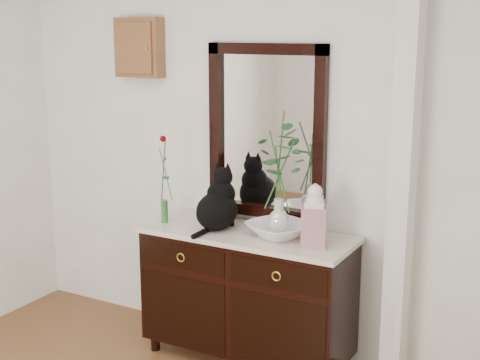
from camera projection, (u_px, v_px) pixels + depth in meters
The scene contains 10 objects.
wall_back at pixel (253, 145), 4.26m from camera, with size 3.60×0.04×2.70m, color white.
pilaster at pixel (404, 162), 3.72m from camera, with size 0.12×0.20×2.70m, color white.
sideboard at pixel (248, 289), 4.20m from camera, with size 1.33×0.52×0.82m.
wall_mirror at pixel (266, 132), 4.19m from camera, with size 0.80×0.06×1.10m.
key_cabinet at pixel (139, 48), 4.50m from camera, with size 0.35×0.10×0.40m, color brown.
cat at pixel (217, 199), 4.14m from camera, with size 0.28×0.34×0.39m, color black, non-canonical shape.
lotus_bowl at pixel (278, 230), 4.01m from camera, with size 0.36×0.36×0.09m, color silver.
vase_branches at pixel (279, 172), 3.93m from camera, with size 0.36×0.36×0.76m, color silver, non-canonical shape.
bud_vase_rose at pixel (164, 179), 4.25m from camera, with size 0.07×0.07×0.58m, color #326F31, non-canonical shape.
ginger_jar at pixel (314, 215), 3.81m from camera, with size 0.14×0.14×0.38m, color silver, non-canonical shape.
Camera 1 is at (1.97, -1.74, 2.08)m, focal length 50.00 mm.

